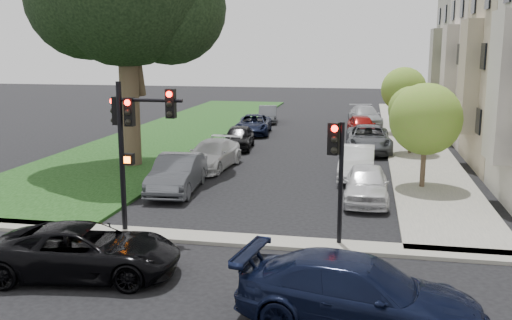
% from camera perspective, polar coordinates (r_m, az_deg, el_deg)
% --- Properties ---
extents(ground, '(140.00, 140.00, 0.00)m').
position_cam_1_polar(ground, '(16.03, -3.49, -10.50)').
color(ground, black).
rests_on(ground, ground).
extents(grass_strip, '(8.00, 44.00, 0.12)m').
position_cam_1_polar(grass_strip, '(40.90, -7.29, 2.91)').
color(grass_strip, black).
rests_on(grass_strip, ground).
extents(sidewalk_right, '(3.50, 44.00, 0.12)m').
position_cam_1_polar(sidewalk_right, '(38.96, 15.30, 2.19)').
color(sidewalk_right, slate).
rests_on(sidewalk_right, ground).
extents(sidewalk_cross, '(60.00, 1.00, 0.12)m').
position_cam_1_polar(sidewalk_cross, '(17.83, -1.87, -7.99)').
color(sidewalk_cross, slate).
rests_on(sidewalk_cross, ground).
extents(house_d, '(7.70, 7.55, 15.97)m').
position_cam_1_polar(house_d, '(45.73, 22.46, 11.68)').
color(house_d, gray).
rests_on(house_d, ground).
extents(small_tree_a, '(2.99, 2.99, 4.49)m').
position_cam_1_polar(small_tree_a, '(24.70, 16.61, 3.94)').
color(small_tree_a, brown).
rests_on(small_tree_a, ground).
extents(small_tree_b, '(2.56, 2.56, 3.83)m').
position_cam_1_polar(small_tree_b, '(32.58, 15.30, 4.90)').
color(small_tree_b, brown).
rests_on(small_tree_b, ground).
extents(small_tree_c, '(3.07, 3.07, 4.60)m').
position_cam_1_polar(small_tree_c, '(40.37, 14.56, 6.82)').
color(small_tree_c, brown).
rests_on(small_tree_c, ground).
extents(traffic_signal_main, '(2.38, 0.61, 4.88)m').
position_cam_1_polar(traffic_signal_main, '(18.31, -12.27, 2.94)').
color(traffic_signal_main, black).
rests_on(traffic_signal_main, ground).
extents(traffic_signal_secondary, '(0.51, 0.41, 3.79)m').
position_cam_1_polar(traffic_signal_secondary, '(16.93, 8.09, -0.06)').
color(traffic_signal_secondary, black).
rests_on(traffic_signal_secondary, ground).
extents(car_cross_near, '(5.23, 2.96, 1.38)m').
position_cam_1_polar(car_cross_near, '(15.76, -16.73, -8.68)').
color(car_cross_near, black).
rests_on(car_cross_near, ground).
extents(car_cross_far, '(5.59, 3.00, 1.54)m').
position_cam_1_polar(car_cross_far, '(12.65, 10.24, -13.03)').
color(car_cross_far, black).
rests_on(car_cross_far, ground).
extents(car_parked_0, '(1.69, 4.18, 1.42)m').
position_cam_1_polar(car_parked_0, '(22.53, 10.98, -2.36)').
color(car_parked_0, silver).
rests_on(car_parked_0, ground).
extents(car_parked_1, '(1.60, 4.44, 1.45)m').
position_cam_1_polar(car_parked_1, '(26.52, 10.06, -0.24)').
color(car_parked_1, silver).
rests_on(car_parked_1, ground).
extents(car_parked_2, '(2.72, 5.49, 1.50)m').
position_cam_1_polar(car_parked_2, '(33.33, 11.18, 2.09)').
color(car_parked_2, '#3F4247').
rests_on(car_parked_2, ground).
extents(car_parked_3, '(2.30, 4.37, 1.42)m').
position_cam_1_polar(car_parked_3, '(39.14, 10.53, 3.40)').
color(car_parked_3, maroon).
rests_on(car_parked_3, ground).
extents(car_parked_4, '(2.90, 5.44, 1.50)m').
position_cam_1_polar(car_parked_4, '(44.25, 10.84, 4.33)').
color(car_parked_4, '#999BA0').
rests_on(car_parked_4, ground).
extents(car_parked_5, '(2.01, 4.80, 1.54)m').
position_cam_1_polar(car_parked_5, '(23.82, -7.87, -1.37)').
color(car_parked_5, '#3F4247').
rests_on(car_parked_5, ground).
extents(car_parked_6, '(2.39, 4.96, 1.39)m').
position_cam_1_polar(car_parked_6, '(28.23, -4.43, 0.53)').
color(car_parked_6, silver).
rests_on(car_parked_6, ground).
extents(car_parked_7, '(2.01, 4.19, 1.38)m').
position_cam_1_polar(car_parked_7, '(33.62, -1.77, 2.28)').
color(car_parked_7, black).
rests_on(car_parked_7, ground).
extents(car_parked_8, '(2.69, 5.02, 1.34)m').
position_cam_1_polar(car_parked_8, '(39.34, -0.24, 3.57)').
color(car_parked_8, black).
rests_on(car_parked_8, ground).
extents(car_parked_9, '(1.97, 4.17, 1.32)m').
position_cam_1_polar(car_parked_9, '(45.47, 1.19, 4.60)').
color(car_parked_9, '#3F4247').
rests_on(car_parked_9, ground).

